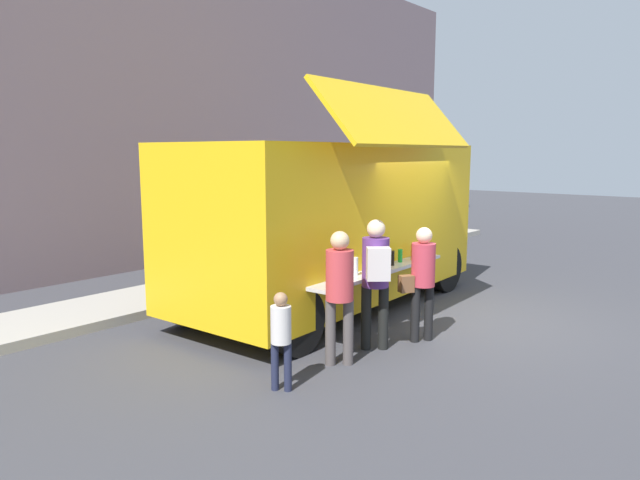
% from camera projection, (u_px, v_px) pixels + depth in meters
% --- Properties ---
extents(ground_plane, '(60.00, 60.00, 0.00)m').
position_uv_depth(ground_plane, '(463.00, 319.00, 9.22)').
color(ground_plane, '#38383D').
extents(curb_strip, '(28.00, 1.60, 0.15)m').
position_uv_depth(curb_strip, '(29.00, 326.00, 8.56)').
color(curb_strip, '#9E998E').
rests_on(curb_strip, ground).
extents(food_truck_main, '(5.96, 3.38, 3.59)m').
position_uv_depth(food_truck_main, '(333.00, 219.00, 9.72)').
color(food_truck_main, gold).
rests_on(food_truck_main, ground).
extents(trash_bin, '(0.60, 0.60, 0.99)m').
position_uv_depth(trash_bin, '(368.00, 238.00, 14.65)').
color(trash_bin, '#2B6338').
rests_on(trash_bin, ground).
extents(customer_front_ordering, '(0.51, 0.41, 1.63)m').
position_uv_depth(customer_front_ordering, '(422.00, 274.00, 7.99)').
color(customer_front_ordering, black).
rests_on(customer_front_ordering, ground).
extents(customer_mid_with_backpack, '(0.56, 0.54, 1.77)m').
position_uv_depth(customer_mid_with_backpack, '(376.00, 271.00, 7.60)').
color(customer_mid_with_backpack, black).
rests_on(customer_mid_with_backpack, ground).
extents(customer_rear_waiting, '(0.35, 0.35, 1.70)m').
position_uv_depth(customer_rear_waiting, '(340.00, 286.00, 7.08)').
color(customer_rear_waiting, '#4C4443').
rests_on(customer_rear_waiting, ground).
extents(child_near_queue, '(0.23, 0.23, 1.13)m').
position_uv_depth(child_near_queue, '(281.00, 332.00, 6.34)').
color(child_near_queue, '#1D2138').
rests_on(child_near_queue, ground).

